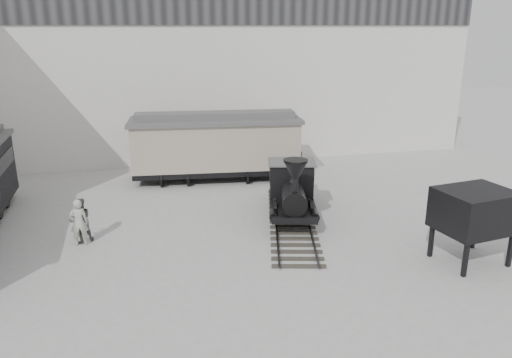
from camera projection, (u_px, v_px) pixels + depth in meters
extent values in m
plane|color=#9E9E9B|center=(257.00, 264.00, 17.33)|extent=(90.00, 90.00, 0.00)
cube|color=silver|center=(199.00, 69.00, 29.70)|extent=(34.00, 2.40, 11.00)
cube|color=#2C2821|center=(292.00, 221.00, 20.95)|extent=(3.85, 8.80, 0.15)
cube|color=#2D2D30|center=(276.00, 220.00, 20.95)|extent=(2.11, 8.38, 0.06)
cube|color=#2D2D30|center=(308.00, 220.00, 20.93)|extent=(2.11, 8.38, 0.06)
cylinder|color=black|center=(275.00, 212.00, 20.34)|extent=(0.35, 1.03, 1.03)
cylinder|color=black|center=(311.00, 212.00, 20.33)|extent=(0.35, 1.03, 1.03)
cylinder|color=black|center=(274.00, 202.00, 21.51)|extent=(0.35, 1.03, 1.03)
cylinder|color=black|center=(308.00, 202.00, 21.49)|extent=(0.35, 1.03, 1.03)
cube|color=black|center=(292.00, 205.00, 20.88)|extent=(2.61, 3.71, 0.26)
cylinder|color=black|center=(293.00, 196.00, 20.08)|extent=(1.42, 2.31, 0.94)
cylinder|color=black|center=(295.00, 185.00, 19.07)|extent=(0.29, 0.29, 0.56)
cone|color=black|center=(295.00, 170.00, 18.89)|extent=(1.08, 1.08, 0.65)
sphere|color=black|center=(293.00, 183.00, 20.31)|extent=(0.49, 0.49, 0.49)
cube|color=black|center=(291.00, 179.00, 21.44)|extent=(2.07, 1.66, 1.45)
cube|color=#555555|center=(292.00, 162.00, 21.22)|extent=(2.30, 1.88, 0.07)
cube|color=black|center=(289.00, 179.00, 23.20)|extent=(2.08, 2.22, 0.84)
cylinder|color=black|center=(175.00, 174.00, 26.61)|extent=(1.99, 0.95, 0.77)
cylinder|color=black|center=(257.00, 171.00, 27.18)|extent=(1.99, 0.95, 0.77)
cube|color=black|center=(217.00, 169.00, 26.84)|extent=(8.86, 3.21, 0.29)
cube|color=#A69987|center=(216.00, 145.00, 26.44)|extent=(8.87, 3.31, 2.41)
cube|color=#555555|center=(215.00, 120.00, 26.06)|extent=(9.18, 3.62, 0.19)
cube|color=#555555|center=(215.00, 115.00, 25.99)|extent=(8.36, 1.93, 0.35)
imported|color=#B3B5A7|center=(79.00, 222.00, 18.63)|extent=(0.68, 0.47, 1.81)
imported|color=#535353|center=(81.00, 220.00, 18.90)|extent=(1.02, 0.91, 1.75)
cube|color=black|center=(465.00, 260.00, 16.32)|extent=(0.15, 0.15, 1.20)
cube|color=black|center=(510.00, 250.00, 17.02)|extent=(0.15, 0.15, 1.20)
cube|color=black|center=(431.00, 241.00, 17.77)|extent=(0.15, 0.15, 1.20)
cube|color=black|center=(474.00, 233.00, 18.47)|extent=(0.15, 0.15, 1.20)
cube|color=black|center=(475.00, 210.00, 17.01)|extent=(2.68, 2.31, 1.42)
cone|color=black|center=(471.00, 234.00, 17.27)|extent=(2.12, 2.12, 0.55)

